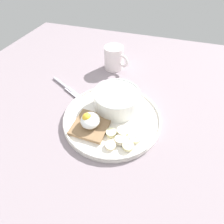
# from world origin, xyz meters

# --- Properties ---
(ground_plane) EXTENTS (1.20, 1.20, 0.02)m
(ground_plane) POSITION_xyz_m (0.00, 0.00, 0.01)
(ground_plane) COLOR gray
(ground_plane) RESTS_ON ground
(plate) EXTENTS (0.27, 0.27, 0.02)m
(plate) POSITION_xyz_m (0.00, 0.00, 0.03)
(plate) COLOR silver
(plate) RESTS_ON ground_plane
(oatmeal_bowl) EXTENTS (0.13, 0.13, 0.06)m
(oatmeal_bowl) POSITION_xyz_m (-0.04, 0.00, 0.06)
(oatmeal_bowl) COLOR white
(oatmeal_bowl) RESTS_ON plate
(toast_slice) EXTENTS (0.09, 0.09, 0.01)m
(toast_slice) POSITION_xyz_m (0.05, -0.04, 0.04)
(toast_slice) COLOR olive
(toast_slice) RESTS_ON plate
(poached_egg) EXTENTS (0.05, 0.05, 0.04)m
(poached_egg) POSITION_xyz_m (0.05, -0.04, 0.06)
(poached_egg) COLOR white
(poached_egg) RESTS_ON toast_slice
(banana_slice_front) EXTENTS (0.04, 0.04, 0.02)m
(banana_slice_front) POSITION_xyz_m (0.07, 0.05, 0.04)
(banana_slice_front) COLOR beige
(banana_slice_front) RESTS_ON plate
(banana_slice_left) EXTENTS (0.04, 0.04, 0.01)m
(banana_slice_left) POSITION_xyz_m (0.06, 0.08, 0.04)
(banana_slice_left) COLOR beige
(banana_slice_left) RESTS_ON plate
(banana_slice_back) EXTENTS (0.04, 0.04, 0.01)m
(banana_slice_back) POSITION_xyz_m (0.04, 0.04, 0.04)
(banana_slice_back) COLOR #F3E4BE
(banana_slice_back) RESTS_ON plate
(banana_slice_right) EXTENTS (0.04, 0.04, 0.01)m
(banana_slice_right) POSITION_xyz_m (0.09, 0.03, 0.04)
(banana_slice_right) COLOR #FAE7BB
(banana_slice_right) RESTS_ON plate
(banana_slice_inner) EXTENTS (0.03, 0.03, 0.01)m
(banana_slice_inner) POSITION_xyz_m (0.06, 0.02, 0.04)
(banana_slice_inner) COLOR beige
(banana_slice_inner) RESTS_ON plate
(banana_slice_outer) EXTENTS (0.03, 0.03, 0.02)m
(banana_slice_outer) POSITION_xyz_m (0.08, 0.07, 0.04)
(banana_slice_outer) COLOR beige
(banana_slice_outer) RESTS_ON plate
(coffee_mug) EXTENTS (0.07, 0.10, 0.08)m
(coffee_mug) POSITION_xyz_m (-0.26, -0.07, 0.06)
(coffee_mug) COLOR white
(coffee_mug) RESTS_ON ground_plane
(knife) EXTENTS (0.08, 0.14, 0.01)m
(knife) POSITION_xyz_m (-0.09, -0.19, 0.02)
(knife) COLOR silver
(knife) RESTS_ON ground_plane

